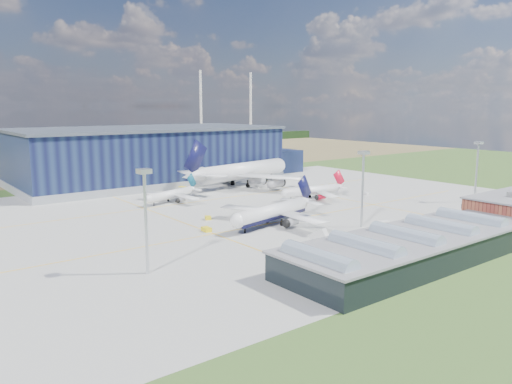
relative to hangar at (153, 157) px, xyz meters
The scene contains 23 objects.
ground 95.56m from the hangar, 91.70° to the right, with size 600.00×600.00×0.00m, color #32521E.
apron 85.64m from the hangar, 91.90° to the right, with size 220.00×160.00×0.08m.
farmland 125.76m from the hangar, 91.29° to the left, with size 600.00×220.00×0.01m, color olive.
treeline 205.36m from the hangar, 90.78° to the left, with size 600.00×8.00×8.00m, color black.
hangar is the anchor object (origin of this frame).
glass_concourse 155.28m from the hangar, 93.42° to the right, with size 78.00×23.00×8.60m.
light_mast_west 139.77m from the hangar, 116.71° to the right, with size 2.60×2.60×23.00m.
light_mast_center 125.07m from the hangar, 86.70° to the right, with size 2.60×2.60×23.00m.
light_mast_east 144.23m from the hangar, 59.95° to the right, with size 2.60×2.60×23.00m.
airliner_navy 107.71m from the hangar, 96.94° to the right, with size 40.55×39.67×13.22m, color white, non-canonical shape.
airliner_red 86.76m from the hangar, 71.34° to the right, with size 31.57×30.88×10.29m, color white, non-canonical shape.
airliner_widebody 47.14m from the hangar, 57.62° to the right, with size 66.94×65.49×21.83m, color white, non-canonical shape.
airliner_regional 58.70m from the hangar, 109.91° to the right, with size 28.97×28.34×9.45m, color white, non-canonical shape.
gse_tug_a 106.95m from the hangar, 108.06° to the right, with size 1.95×3.19×1.33m, color yellow.
gse_tug_b 92.16m from the hangar, 105.39° to the right, with size 1.77×2.65×1.15m, color yellow.
gse_van_a 108.84m from the hangar, 91.92° to the right, with size 2.25×5.15×2.25m, color silver.
gse_cart_a 103.95m from the hangar, 60.22° to the right, with size 1.77×2.65×1.15m, color silver.
gse_tug_c 34.63m from the hangar, 93.95° to the right, with size 2.13×3.40×1.49m, color yellow.
gse_cart_b 56.13m from the hangar, 62.66° to the right, with size 1.74×2.62×1.13m, color silver.
gse_van_c 130.86m from the hangar, 85.13° to the right, with size 2.17×4.53×2.17m, color silver.
airstair 133.32m from the hangar, 97.59° to the right, with size 1.88×4.71×3.01m, color silver.
car_a 130.31m from the hangar, 83.99° to the right, with size 1.60×3.98×1.36m, color #99999E.
car_b 142.78m from the hangar, 85.19° to the right, with size 1.43×4.11×1.35m, color #99999E.
Camera 1 is at (-104.90, -126.69, 35.97)m, focal length 35.00 mm.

